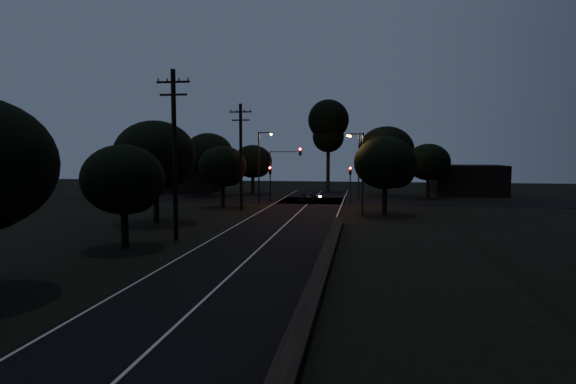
% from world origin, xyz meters
% --- Properties ---
extents(ground, '(160.00, 160.00, 0.00)m').
position_xyz_m(ground, '(0.00, 0.00, 0.00)').
color(ground, black).
extents(road_surface, '(60.00, 70.00, 0.03)m').
position_xyz_m(road_surface, '(0.00, 31.12, 0.01)').
color(road_surface, black).
rests_on(road_surface, ground).
extents(retaining_wall, '(6.93, 26.00, 1.60)m').
position_xyz_m(retaining_wall, '(7.74, 3.00, 0.62)').
color(retaining_wall, black).
rests_on(retaining_wall, ground).
extents(utility_pole_mid, '(2.20, 0.30, 11.00)m').
position_xyz_m(utility_pole_mid, '(-6.00, 15.00, 5.74)').
color(utility_pole_mid, black).
rests_on(utility_pole_mid, ground).
extents(utility_pole_far, '(2.20, 0.30, 10.50)m').
position_xyz_m(utility_pole_far, '(-6.00, 32.00, 5.48)').
color(utility_pole_far, black).
rests_on(utility_pole_far, ground).
extents(tree_left_b, '(4.88, 4.88, 6.20)m').
position_xyz_m(tree_left_b, '(-7.83, 11.90, 4.02)').
color(tree_left_b, black).
rests_on(tree_left_b, ground).
extents(tree_left_c, '(6.55, 6.55, 8.27)m').
position_xyz_m(tree_left_c, '(-10.27, 21.87, 5.35)').
color(tree_left_c, black).
rests_on(tree_left_c, ground).
extents(tree_left_d, '(5.05, 5.05, 6.41)m').
position_xyz_m(tree_left_d, '(-8.32, 33.90, 4.15)').
color(tree_left_d, black).
rests_on(tree_left_d, ground).
extents(tree_far_nw, '(5.32, 5.32, 6.73)m').
position_xyz_m(tree_far_nw, '(-8.81, 49.89, 4.36)').
color(tree_far_nw, black).
rests_on(tree_far_nw, ground).
extents(tree_far_w, '(6.46, 6.46, 8.24)m').
position_xyz_m(tree_far_w, '(-13.77, 45.87, 5.35)').
color(tree_far_w, black).
rests_on(tree_far_w, ground).
extents(tree_far_ne, '(7.21, 7.21, 9.13)m').
position_xyz_m(tree_far_ne, '(9.26, 49.85, 5.91)').
color(tree_far_ne, black).
rests_on(tree_far_ne, ground).
extents(tree_far_e, '(5.35, 5.35, 6.79)m').
position_xyz_m(tree_far_e, '(14.19, 46.89, 4.40)').
color(tree_far_e, black).
rests_on(tree_far_e, ground).
extents(tree_right_a, '(5.65, 5.65, 7.18)m').
position_xyz_m(tree_right_a, '(8.20, 29.89, 4.66)').
color(tree_right_a, black).
rests_on(tree_right_a, ground).
extents(tall_pine, '(5.84, 5.84, 13.27)m').
position_xyz_m(tall_pine, '(1.00, 55.00, 9.56)').
color(tall_pine, black).
rests_on(tall_pine, ground).
extents(building_left, '(10.00, 8.00, 4.40)m').
position_xyz_m(building_left, '(-20.00, 52.00, 2.20)').
color(building_left, black).
rests_on(building_left, ground).
extents(building_right, '(9.00, 7.00, 4.00)m').
position_xyz_m(building_right, '(20.00, 53.00, 2.00)').
color(building_right, black).
rests_on(building_right, ground).
extents(signal_left, '(0.28, 0.35, 4.10)m').
position_xyz_m(signal_left, '(-4.60, 39.99, 2.84)').
color(signal_left, black).
rests_on(signal_left, ground).
extents(signal_right, '(0.28, 0.35, 4.10)m').
position_xyz_m(signal_right, '(4.60, 39.99, 2.84)').
color(signal_right, black).
rests_on(signal_right, ground).
extents(signal_mast, '(3.70, 0.35, 6.25)m').
position_xyz_m(signal_mast, '(-2.91, 39.99, 4.34)').
color(signal_mast, black).
rests_on(signal_mast, ground).
extents(streetlight_a, '(1.66, 0.26, 8.00)m').
position_xyz_m(streetlight_a, '(-5.31, 38.00, 4.64)').
color(streetlight_a, black).
rests_on(streetlight_a, ground).
extents(streetlight_b, '(1.66, 0.26, 8.00)m').
position_xyz_m(streetlight_b, '(5.31, 44.00, 4.64)').
color(streetlight_b, black).
rests_on(streetlight_b, ground).
extents(streetlight_c, '(1.46, 0.26, 7.50)m').
position_xyz_m(streetlight_c, '(5.83, 30.00, 4.35)').
color(streetlight_c, black).
rests_on(streetlight_c, ground).
extents(car, '(2.53, 3.75, 1.19)m').
position_xyz_m(car, '(-0.02, 39.56, 0.59)').
color(car, black).
rests_on(car, ground).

